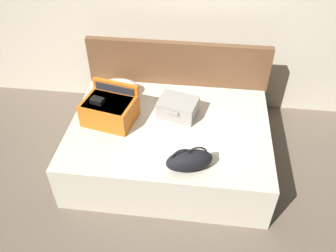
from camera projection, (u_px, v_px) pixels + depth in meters
ground_plane at (165, 189)px, 3.75m from camera, size 12.00×12.00×0.00m
back_wall at (182, 9)px, 4.14m from camera, size 8.00×0.10×2.60m
bed at (169, 145)px, 3.87m from camera, size 2.10×1.54×0.55m
headboard at (177, 83)px, 4.30m from camera, size 2.14×0.08×1.10m
hard_case_large at (110, 109)px, 3.68m from camera, size 0.59×0.51×0.37m
hard_case_medium at (178, 108)px, 3.77m from camera, size 0.46×0.39×0.20m
duffel_bag at (189, 160)px, 3.18m from camera, size 0.48×0.33×0.26m
pillow_near_headboard at (118, 88)px, 4.08m from camera, size 0.52×0.38×0.17m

